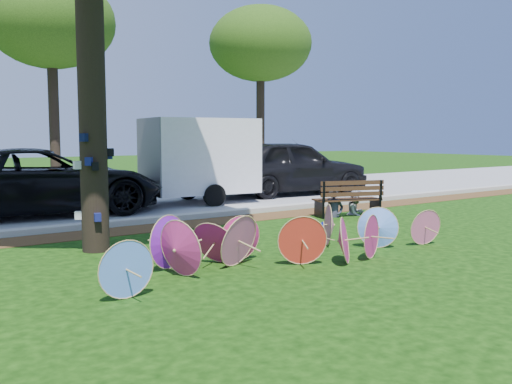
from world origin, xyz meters
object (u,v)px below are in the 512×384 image
(cargo_trailer, at_px, (200,156))
(park_bench, at_px, (347,198))
(dark_pickup, at_px, (290,167))
(parasol_pile, at_px, (274,239))
(black_van, at_px, (41,182))
(person_right, at_px, (356,191))
(person_left, at_px, (335,188))

(cargo_trailer, relative_size, park_bench, 1.81)
(dark_pickup, distance_m, cargo_trailer, 3.54)
(parasol_pile, bearing_deg, black_van, 101.06)
(dark_pickup, xyz_separation_m, park_bench, (-2.01, -4.62, -0.46))
(person_right, bearing_deg, person_left, 170.95)
(dark_pickup, height_order, person_right, dark_pickup)
(dark_pickup, distance_m, park_bench, 5.06)
(black_van, relative_size, dark_pickup, 1.11)
(person_right, bearing_deg, dark_pickup, 61.01)
(parasol_pile, height_order, park_bench, park_bench)
(cargo_trailer, distance_m, person_left, 4.46)
(parasol_pile, bearing_deg, person_right, 32.22)
(black_van, height_order, park_bench, black_van)
(parasol_pile, height_order, person_left, person_left)
(person_left, bearing_deg, parasol_pile, -137.93)
(cargo_trailer, bearing_deg, dark_pickup, 11.19)
(dark_pickup, bearing_deg, person_left, 158.62)
(cargo_trailer, xyz_separation_m, person_right, (1.84, -4.26, -0.77))
(park_bench, bearing_deg, parasol_pile, -127.58)
(cargo_trailer, relative_size, person_left, 2.19)
(park_bench, height_order, person_right, person_right)
(dark_pickup, relative_size, person_left, 3.86)
(park_bench, relative_size, person_right, 1.44)
(park_bench, height_order, person_left, person_left)
(black_van, distance_m, park_bench, 7.25)
(dark_pickup, distance_m, person_left, 5.14)
(parasol_pile, distance_m, cargo_trailer, 7.87)
(black_van, relative_size, park_bench, 3.53)
(parasol_pile, distance_m, person_right, 5.61)
(person_left, bearing_deg, dark_pickup, 68.29)
(cargo_trailer, distance_m, park_bench, 4.65)
(park_bench, relative_size, person_left, 1.21)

